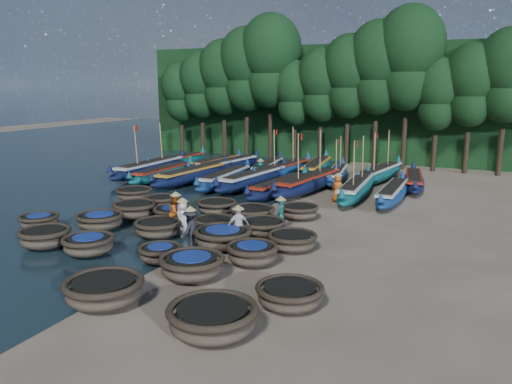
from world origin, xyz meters
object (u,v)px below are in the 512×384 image
at_px(long_boat_12, 268,167).
at_px(long_boat_15, 337,175).
at_px(long_boat_1, 163,173).
at_px(fisherman_5, 260,170).
at_px(long_boat_5, 280,186).
at_px(fisherman_6, 338,187).
at_px(long_boat_13, 284,170).
at_px(coracle_10, 39,221).
at_px(coracle_6, 89,244).
at_px(long_boat_2, 192,175).
at_px(coracle_23, 252,214).
at_px(long_boat_14, 316,168).
at_px(long_boat_3, 225,178).
at_px(long_boat_0, 150,168).
at_px(coracle_11, 100,220).
at_px(long_boat_7, 356,189).
at_px(long_boat_8, 392,193).
at_px(coracle_15, 135,209).
at_px(long_boat_11, 228,166).
at_px(coracle_14, 252,253).
at_px(long_boat_10, 216,163).
at_px(long_boat_6, 309,183).
at_px(long_boat_16, 380,174).
at_px(coracle_3, 104,290).
at_px(coracle_16, 174,214).
at_px(coracle_4, 213,318).
at_px(fisherman_2, 176,212).
at_px(long_boat_4, 254,179).
at_px(long_boat_17, 414,181).
at_px(coracle_13, 223,237).
at_px(long_boat_9, 178,162).
at_px(coracle_8, 192,265).
at_px(coracle_5, 45,237).
at_px(coracle_20, 134,194).
at_px(fisherman_1, 281,213).
at_px(coracle_7, 160,253).
at_px(coracle_24, 300,211).
at_px(fisherman_4, 238,224).
at_px(coracle_9, 290,294).
at_px(coracle_12, 158,228).
at_px(fisherman_3, 191,228).
at_px(coracle_17, 215,224).

xyz_separation_m(long_boat_12, long_boat_15, (5.58, -0.87, -0.01)).
distance_m(long_boat_1, fisherman_5, 6.88).
bearing_deg(long_boat_5, fisherman_6, 1.61).
bearing_deg(long_boat_13, coracle_10, -101.19).
relative_size(coracle_6, long_boat_12, 0.30).
height_order(long_boat_2, fisherman_5, fisherman_5).
distance_m(coracle_23, long_boat_5, 6.42).
relative_size(long_boat_14, fisherman_5, 5.00).
distance_m(long_boat_3, fisherman_5, 2.93).
bearing_deg(long_boat_0, coracle_11, -63.10).
distance_m(long_boat_7, long_boat_8, 2.14).
relative_size(coracle_15, coracle_23, 0.99).
xyz_separation_m(long_boat_11, long_boat_12, (2.98, 0.82, -0.06)).
bearing_deg(coracle_14, long_boat_10, 122.87).
bearing_deg(long_boat_6, long_boat_14, 111.86).
bearing_deg(long_boat_16, long_boat_11, -164.20).
xyz_separation_m(coracle_3, coracle_16, (-3.29, 8.70, -0.02)).
distance_m(coracle_3, long_boat_14, 24.06).
relative_size(coracle_4, long_boat_2, 0.36).
height_order(fisherman_2, fisherman_6, fisherman_2).
bearing_deg(long_boat_1, long_boat_4, 3.08).
bearing_deg(long_boat_17, coracle_13, -117.58).
xyz_separation_m(long_boat_2, long_boat_9, (-4.30, 4.81, -0.03)).
distance_m(long_boat_10, fisherman_2, 17.19).
xyz_separation_m(coracle_8, long_boat_12, (-5.85, 20.14, 0.03)).
relative_size(coracle_5, coracle_20, 1.00).
distance_m(long_boat_12, fisherman_1, 15.16).
distance_m(coracle_7, coracle_24, 8.52).
relative_size(coracle_13, long_boat_13, 0.32).
relative_size(coracle_15, fisherman_4, 1.53).
distance_m(coracle_9, coracle_16, 10.74).
bearing_deg(coracle_15, coracle_16, 3.61).
distance_m(coracle_7, coracle_9, 6.04).
xyz_separation_m(long_boat_3, long_boat_15, (6.34, 4.57, -0.05)).
relative_size(coracle_14, long_boat_9, 0.26).
bearing_deg(coracle_12, fisherman_6, 61.87).
relative_size(long_boat_3, fisherman_6, 4.46).
bearing_deg(fisherman_3, coracle_14, 80.82).
xyz_separation_m(coracle_5, fisherman_6, (8.71, 13.07, 0.40)).
relative_size(coracle_8, long_boat_12, 0.33).
height_order(long_boat_14, long_boat_15, long_boat_15).
relative_size(long_boat_9, long_boat_13, 0.96).
bearing_deg(long_boat_3, fisherman_3, -70.44).
relative_size(long_boat_9, long_boat_12, 1.09).
bearing_deg(coracle_23, fisherman_2, -130.23).
distance_m(coracle_6, coracle_20, 9.51).
height_order(coracle_4, long_boat_4, long_boat_4).
xyz_separation_m(long_boat_2, long_boat_8, (13.44, 0.09, -0.06)).
relative_size(coracle_6, coracle_17, 1.10).
height_order(coracle_13, long_boat_12, long_boat_12).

